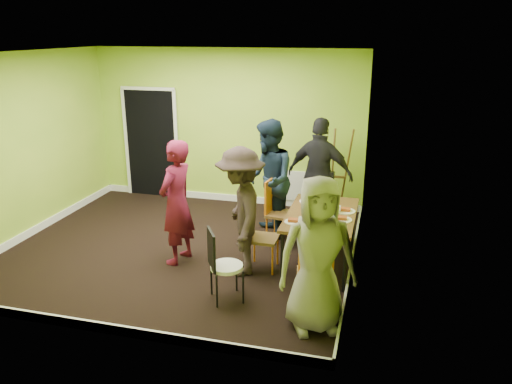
{
  "coord_description": "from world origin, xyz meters",
  "views": [
    {
      "loc": [
        2.78,
        -6.29,
        3.1
      ],
      "look_at": [
        1.14,
        0.0,
        0.97
      ],
      "focal_mm": 35.0,
      "sensor_mm": 36.0,
      "label": 1
    }
  ],
  "objects_px": {
    "orange_bottle": "(323,205)",
    "person_front_end": "(317,255)",
    "thermos": "(322,207)",
    "dining_table": "(321,217)",
    "chair_back_end": "(320,189)",
    "person_standing": "(177,203)",
    "chair_front_end": "(315,271)",
    "easel": "(333,175)",
    "person_left_far": "(269,180)",
    "person_left_near": "(241,212)",
    "blue_bottle": "(334,215)",
    "chair_bentwood": "(221,262)",
    "person_back_end": "(320,175)",
    "chair_left_far": "(277,208)",
    "chair_left_near": "(258,232)"
  },
  "relations": [
    {
      "from": "easel",
      "to": "person_back_end",
      "type": "bearing_deg",
      "value": -108.75
    },
    {
      "from": "blue_bottle",
      "to": "chair_front_end",
      "type": "bearing_deg",
      "value": -94.59
    },
    {
      "from": "chair_left_far",
      "to": "chair_front_end",
      "type": "height_order",
      "value": "chair_front_end"
    },
    {
      "from": "orange_bottle",
      "to": "person_left_near",
      "type": "bearing_deg",
      "value": -144.1
    },
    {
      "from": "chair_back_end",
      "to": "chair_front_end",
      "type": "xyz_separation_m",
      "value": [
        0.3,
        -2.54,
        -0.14
      ]
    },
    {
      "from": "orange_bottle",
      "to": "person_front_end",
      "type": "bearing_deg",
      "value": -84.5
    },
    {
      "from": "orange_bottle",
      "to": "person_left_far",
      "type": "height_order",
      "value": "person_left_far"
    },
    {
      "from": "chair_front_end",
      "to": "chair_bentwood",
      "type": "bearing_deg",
      "value": 167.2
    },
    {
      "from": "chair_left_near",
      "to": "person_back_end",
      "type": "distance_m",
      "value": 1.78
    },
    {
      "from": "easel",
      "to": "person_front_end",
      "type": "height_order",
      "value": "person_front_end"
    },
    {
      "from": "chair_back_end",
      "to": "person_left_near",
      "type": "distance_m",
      "value": 1.91
    },
    {
      "from": "thermos",
      "to": "dining_table",
      "type": "bearing_deg",
      "value": 93.87
    },
    {
      "from": "chair_back_end",
      "to": "chair_bentwood",
      "type": "relative_size",
      "value": 1.08
    },
    {
      "from": "chair_front_end",
      "to": "easel",
      "type": "distance_m",
      "value": 3.12
    },
    {
      "from": "chair_bentwood",
      "to": "chair_left_near",
      "type": "bearing_deg",
      "value": 136.61
    },
    {
      "from": "chair_back_end",
      "to": "easel",
      "type": "height_order",
      "value": "easel"
    },
    {
      "from": "chair_back_end",
      "to": "person_standing",
      "type": "relative_size",
      "value": 0.56
    },
    {
      "from": "easel",
      "to": "person_left_far",
      "type": "distance_m",
      "value": 1.35
    },
    {
      "from": "dining_table",
      "to": "person_left_far",
      "type": "relative_size",
      "value": 0.81
    },
    {
      "from": "chair_front_end",
      "to": "chair_back_end",
      "type": "bearing_deg",
      "value": 87.17
    },
    {
      "from": "easel",
      "to": "person_standing",
      "type": "relative_size",
      "value": 0.92
    },
    {
      "from": "person_standing",
      "to": "person_left_near",
      "type": "bearing_deg",
      "value": 94.68
    },
    {
      "from": "chair_left_far",
      "to": "person_front_end",
      "type": "relative_size",
      "value": 0.57
    },
    {
      "from": "blue_bottle",
      "to": "person_left_near",
      "type": "xyz_separation_m",
      "value": [
        -1.18,
        -0.19,
        -0.0
      ]
    },
    {
      "from": "thermos",
      "to": "person_standing",
      "type": "height_order",
      "value": "person_standing"
    },
    {
      "from": "chair_left_far",
      "to": "easel",
      "type": "xyz_separation_m",
      "value": [
        0.7,
        1.18,
        0.24
      ]
    },
    {
      "from": "chair_left_far",
      "to": "person_front_end",
      "type": "height_order",
      "value": "person_front_end"
    },
    {
      "from": "person_standing",
      "to": "person_front_end",
      "type": "bearing_deg",
      "value": 72.05
    },
    {
      "from": "chair_bentwood",
      "to": "person_standing",
      "type": "bearing_deg",
      "value": -164.52
    },
    {
      "from": "chair_front_end",
      "to": "person_back_end",
      "type": "distance_m",
      "value": 2.67
    },
    {
      "from": "chair_left_near",
      "to": "person_front_end",
      "type": "xyz_separation_m",
      "value": [
        0.96,
        -1.22,
        0.33
      ]
    },
    {
      "from": "person_left_near",
      "to": "chair_bentwood",
      "type": "bearing_deg",
      "value": -22.32
    },
    {
      "from": "chair_left_far",
      "to": "person_back_end",
      "type": "relative_size",
      "value": 0.54
    },
    {
      "from": "thermos",
      "to": "blue_bottle",
      "type": "height_order",
      "value": "thermos"
    },
    {
      "from": "chair_left_far",
      "to": "chair_bentwood",
      "type": "relative_size",
      "value": 1.09
    },
    {
      "from": "blue_bottle",
      "to": "person_left_near",
      "type": "height_order",
      "value": "person_left_near"
    },
    {
      "from": "dining_table",
      "to": "chair_bentwood",
      "type": "height_order",
      "value": "chair_bentwood"
    },
    {
      "from": "person_standing",
      "to": "blue_bottle",
      "type": "bearing_deg",
      "value": 103.49
    },
    {
      "from": "person_left_near",
      "to": "person_back_end",
      "type": "relative_size",
      "value": 0.94
    },
    {
      "from": "chair_left_far",
      "to": "chair_bentwood",
      "type": "bearing_deg",
      "value": 0.4
    },
    {
      "from": "chair_back_end",
      "to": "person_left_far",
      "type": "xyz_separation_m",
      "value": [
        -0.73,
        -0.47,
        0.23
      ]
    },
    {
      "from": "person_left_far",
      "to": "person_back_end",
      "type": "distance_m",
      "value": 0.9
    },
    {
      "from": "chair_back_end",
      "to": "thermos",
      "type": "xyz_separation_m",
      "value": [
        0.19,
        -1.28,
        0.17
      ]
    },
    {
      "from": "thermos",
      "to": "person_standing",
      "type": "relative_size",
      "value": 0.13
    },
    {
      "from": "thermos",
      "to": "blue_bottle",
      "type": "distance_m",
      "value": 0.31
    },
    {
      "from": "chair_back_end",
      "to": "person_standing",
      "type": "xyz_separation_m",
      "value": [
        -1.74,
        -1.62,
        0.18
      ]
    },
    {
      "from": "dining_table",
      "to": "orange_bottle",
      "type": "height_order",
      "value": "orange_bottle"
    },
    {
      "from": "dining_table",
      "to": "chair_front_end",
      "type": "relative_size",
      "value": 1.53
    },
    {
      "from": "orange_bottle",
      "to": "chair_front_end",
      "type": "bearing_deg",
      "value": -85.3
    },
    {
      "from": "chair_bentwood",
      "to": "chair_front_end",
      "type": "bearing_deg",
      "value": 55.46
    }
  ]
}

